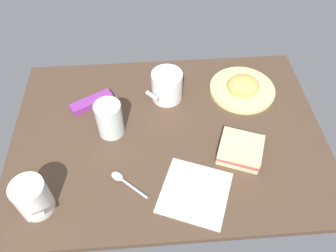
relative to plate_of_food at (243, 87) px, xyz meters
The scene contains 9 objects.
tabletop 29.60cm from the plate_of_food, 148.61° to the right, with size 90.00×64.00×2.00cm, color #4C3828.
plate_of_food is the anchor object (origin of this frame).
coffee_mug_black 69.07cm from the plate_of_food, 148.31° to the right, with size 8.10×10.41×10.03cm.
coffee_mug_milky 24.72cm from the plate_of_food, behind, with size 11.41×11.03×9.64cm.
sandwich_main 25.26cm from the plate_of_food, 104.04° to the right, with size 14.25×13.61×4.40cm.
glass_of_milk 43.75cm from the plate_of_food, 161.89° to the right, with size 7.45×7.45×10.88cm.
spoon 48.74cm from the plate_of_food, 140.96° to the right, with size 10.08×9.23×0.80cm.
snack_bar 48.03cm from the plate_of_food, behind, with size 13.24×3.73×2.00cm, color purple.
paper_napkin 40.47cm from the plate_of_food, 119.40° to the right, with size 16.56×16.56×0.30cm, color white.
Camera 1 is at (-4.43, -58.96, 77.61)cm, focal length 35.25 mm.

